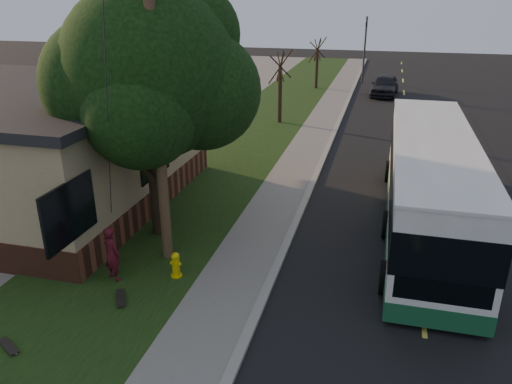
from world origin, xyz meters
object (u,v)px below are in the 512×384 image
at_px(bare_tree_near, 280,88).
at_px(distant_car, 385,85).
at_px(leafy_tree, 152,75).
at_px(bare_tree_far, 317,64).
at_px(skateboard_spare, 8,346).
at_px(transit_bus, 430,181).
at_px(skateboard_main, 121,298).
at_px(utility_pole, 157,106).
at_px(fire_hydrant, 176,265).
at_px(traffic_signal, 365,45).
at_px(dumpster, 154,157).
at_px(skateboarder, 112,253).

relative_size(bare_tree_near, distant_car, 0.94).
relative_size(leafy_tree, bare_tree_far, 1.94).
xyz_separation_m(bare_tree_far, skateboard_spare, (-2.04, -33.77, -1.88)).
height_order(transit_bus, skateboard_main, transit_bus).
height_order(leafy_tree, distant_car, leafy_tree).
xyz_separation_m(utility_pole, skateboard_main, (-0.23, -2.43, -4.50)).
distance_m(fire_hydrant, traffic_signal, 34.25).
bearing_deg(skateboard_spare, dumpster, 99.79).
bearing_deg(traffic_signal, skateboard_spare, -98.35).
bearing_deg(utility_pole, dumpster, 117.97).
relative_size(skateboard_main, distant_car, 0.18).
xyz_separation_m(leafy_tree, skateboarder, (-0.04, -3.19, -4.31)).
distance_m(traffic_signal, transit_bus, 29.23).
bearing_deg(transit_bus, utility_pole, -151.77).
bearing_deg(traffic_signal, distant_car, -70.12).
bearing_deg(skateboarder, distant_car, -78.06).
xyz_separation_m(leafy_tree, distant_car, (6.65, 25.89, -4.38)).
relative_size(traffic_signal, skateboarder, 3.49).
bearing_deg(distant_car, dumpster, -110.21).
height_order(transit_bus, distant_car, transit_bus).
relative_size(leafy_tree, transit_bus, 0.66).
distance_m(bare_tree_near, skateboard_main, 19.55).
bearing_deg(leafy_tree, utility_pole, -62.40).
distance_m(skateboard_main, skateboard_spare, 2.77).
distance_m(transit_bus, skateboard_spare, 12.90).
height_order(skateboard_spare, distant_car, distant_car).
bearing_deg(transit_bus, fire_hydrant, -143.60).
xyz_separation_m(traffic_signal, skateboard_main, (-4.03, -35.44, -3.04)).
relative_size(leafy_tree, dumpster, 4.91).
bearing_deg(distant_car, bare_tree_near, -114.64).
bearing_deg(transit_bus, skateboarder, -146.52).
xyz_separation_m(bare_tree_far, skateboarder, (-1.21, -30.55, -1.15)).
distance_m(dumpster, distant_car, 22.54).
relative_size(bare_tree_far, distant_car, 0.88).
height_order(fire_hydrant, transit_bus, transit_bus).
xyz_separation_m(fire_hydrant, transit_bus, (6.85, 5.05, 1.27)).
bearing_deg(skateboard_spare, fire_hydrant, 57.05).
bearing_deg(fire_hydrant, transit_bus, 36.40).
xyz_separation_m(traffic_signal, transit_bus, (3.75, -28.95, -1.46)).
bearing_deg(utility_pole, bare_tree_near, 90.66).
xyz_separation_m(fire_hydrant, utility_pole, (-0.71, 0.99, 4.20)).
relative_size(transit_bus, skateboard_main, 14.66).
xyz_separation_m(utility_pole, leafy_tree, (-0.87, 1.66, 0.54)).
xyz_separation_m(bare_tree_near, dumpster, (-3.59, -9.87, -1.49)).
distance_m(skateboarder, dumpster, 9.14).
height_order(fire_hydrant, bare_tree_near, bare_tree_near).
relative_size(utility_pole, leafy_tree, 1.16).
bearing_deg(fire_hydrant, bare_tree_near, 92.86).
relative_size(utility_pole, bare_tree_near, 2.11).
height_order(bare_tree_far, distant_car, bare_tree_far).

